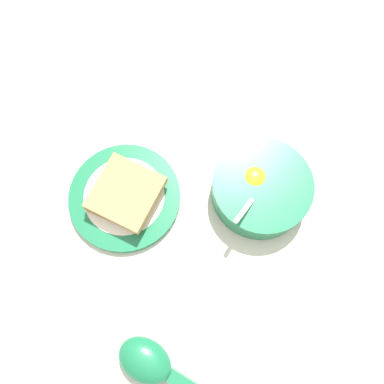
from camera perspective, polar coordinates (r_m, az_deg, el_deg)
The scene contains 5 objects.
ground_plane at distance 0.59m, azimuth 2.47°, elevation -10.61°, with size 3.00×3.00×0.00m, color beige.
egg_bowl at distance 0.60m, azimuth 10.43°, elevation 0.57°, with size 0.16×0.16×0.08m.
toast_plate at distance 0.62m, azimuth -10.19°, elevation -0.72°, with size 0.18×0.18×0.01m.
toast_sandwich at distance 0.59m, azimuth -10.07°, elevation -0.20°, with size 0.14×0.13×0.03m.
soup_spoon at distance 0.58m, azimuth -5.99°, elevation -24.76°, with size 0.17×0.11×0.04m.
Camera 1 is at (-0.04, 0.06, 0.59)m, focal length 35.00 mm.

